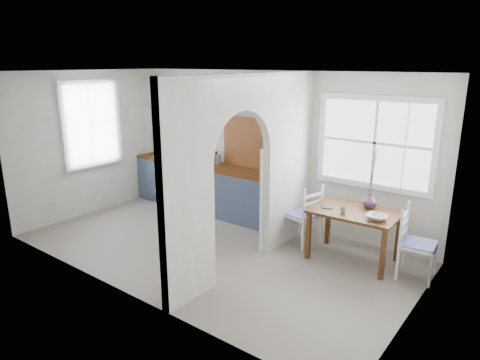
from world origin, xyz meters
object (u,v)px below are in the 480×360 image
Objects in this scene: dining_table at (353,236)px; vase at (370,201)px; kettle at (284,171)px; chair_left at (302,214)px; chair_right at (419,244)px.

dining_table is 0.55m from vase.
chair_left is at bearing -24.83° from kettle.
vase is at bearing 63.61° from dining_table.
chair_right reaches higher than dining_table.
vase is (0.97, 0.18, 0.36)m from chair_left.
kettle is (-2.23, 0.30, 0.56)m from chair_right.
dining_table is at bearing 84.42° from chair_right.
dining_table is 0.88m from chair_right.
kettle is at bearing 76.05° from chair_right.
kettle reaches higher than chair_left.
chair_right is 2.32m from kettle.
dining_table is 5.62× the size of vase.
dining_table is at bearing 98.63° from chair_left.
vase is at bearing 66.58° from chair_right.
chair_left is at bearing 173.82° from dining_table.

